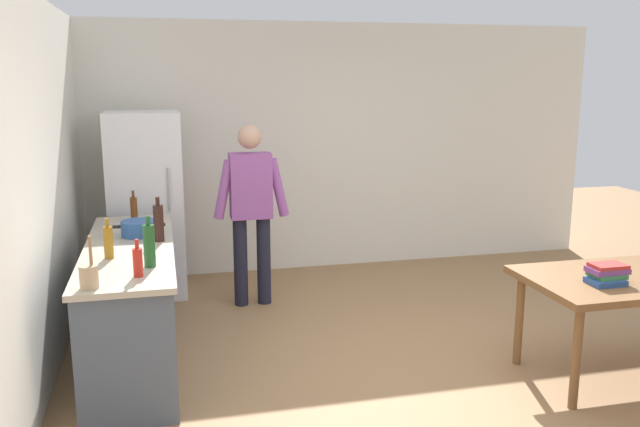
% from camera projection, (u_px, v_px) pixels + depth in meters
% --- Properties ---
extents(ground_plane, '(14.00, 14.00, 0.00)m').
position_uv_depth(ground_plane, '(420.00, 377.00, 4.72)').
color(ground_plane, '#936D47').
extents(wall_back, '(6.40, 0.12, 2.70)m').
position_uv_depth(wall_back, '(321.00, 148.00, 7.30)').
color(wall_back, silver).
rests_on(wall_back, ground_plane).
extents(wall_left, '(0.12, 5.60, 2.70)m').
position_uv_depth(wall_left, '(19.00, 205.00, 4.03)').
color(wall_left, silver).
rests_on(wall_left, ground_plane).
extents(kitchen_counter, '(0.64, 2.20, 0.90)m').
position_uv_depth(kitchen_counter, '(132.00, 303.00, 4.93)').
color(kitchen_counter, '#4C5666').
rests_on(kitchen_counter, ground_plane).
extents(refrigerator, '(0.70, 0.67, 1.80)m').
position_uv_depth(refrigerator, '(146.00, 205.00, 6.38)').
color(refrigerator, white).
rests_on(refrigerator, ground_plane).
extents(person, '(0.70, 0.22, 1.70)m').
position_uv_depth(person, '(251.00, 203.00, 6.06)').
color(person, '#1E1E2D').
rests_on(person, ground_plane).
extents(dining_table, '(1.40, 0.90, 0.75)m').
position_uv_depth(dining_table, '(625.00, 286.00, 4.62)').
color(dining_table, brown).
rests_on(dining_table, ground_plane).
extents(cooking_pot, '(0.40, 0.28, 0.12)m').
position_uv_depth(cooking_pot, '(139.00, 228.00, 5.13)').
color(cooking_pot, '#285193').
rests_on(cooking_pot, kitchen_counter).
extents(utensil_jar, '(0.11, 0.11, 0.32)m').
position_uv_depth(utensil_jar, '(89.00, 276.00, 3.84)').
color(utensil_jar, tan).
rests_on(utensil_jar, kitchen_counter).
extents(bottle_wine_green, '(0.08, 0.08, 0.34)m').
position_uv_depth(bottle_wine_green, '(149.00, 245.00, 4.27)').
color(bottle_wine_green, '#1E5123').
rests_on(bottle_wine_green, kitchen_counter).
extents(bottle_wine_dark, '(0.08, 0.08, 0.34)m').
position_uv_depth(bottle_wine_dark, '(159.00, 222.00, 4.94)').
color(bottle_wine_dark, black).
rests_on(bottle_wine_dark, kitchen_counter).
extents(bottle_sauce_red, '(0.06, 0.06, 0.24)m').
position_uv_depth(bottle_sauce_red, '(138.00, 262.00, 4.07)').
color(bottle_sauce_red, '#B22319').
rests_on(bottle_sauce_red, kitchen_counter).
extents(bottle_beer_brown, '(0.06, 0.06, 0.26)m').
position_uv_depth(bottle_beer_brown, '(134.00, 208.00, 5.69)').
color(bottle_beer_brown, '#5B3314').
rests_on(bottle_beer_brown, kitchen_counter).
extents(bottle_oil_amber, '(0.06, 0.06, 0.28)m').
position_uv_depth(bottle_oil_amber, '(108.00, 242.00, 4.48)').
color(bottle_oil_amber, '#996619').
rests_on(bottle_oil_amber, kitchen_counter).
extents(book_stack, '(0.27, 0.21, 0.13)m').
position_uv_depth(book_stack, '(607.00, 274.00, 4.43)').
color(book_stack, '#284C8E').
rests_on(book_stack, dining_table).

